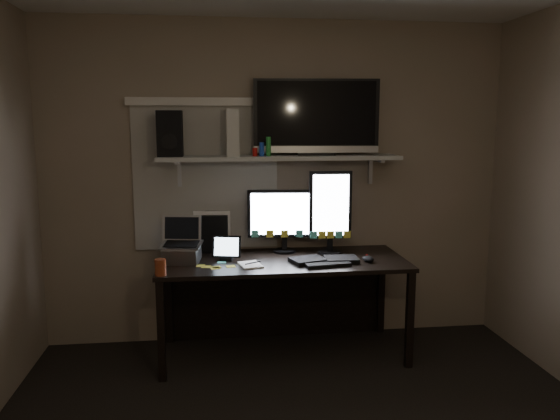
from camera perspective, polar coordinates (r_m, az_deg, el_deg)
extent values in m
plane|color=#726651|center=(4.29, -0.35, 2.79)|extent=(3.60, 0.00, 3.60)
cube|color=#AFA99D|center=(4.24, -7.74, 3.31)|extent=(1.10, 0.02, 1.10)
cube|color=black|center=(4.02, 0.28, -5.40)|extent=(1.80, 0.75, 0.03)
cube|color=black|center=(4.46, -0.31, -8.80)|extent=(1.80, 0.02, 0.70)
cube|color=black|center=(3.80, -12.31, -12.28)|extent=(0.05, 0.05, 0.70)
cube|color=black|center=(4.02, 13.40, -11.11)|extent=(0.05, 0.05, 0.70)
cube|color=black|center=(4.43, -11.54, -9.13)|extent=(0.05, 0.05, 0.70)
cube|color=black|center=(4.62, 10.48, -8.33)|extent=(0.05, 0.05, 0.70)
cube|color=#A3A49F|center=(4.10, -0.07, 5.51)|extent=(1.80, 0.35, 0.03)
cube|color=black|center=(4.20, 0.48, -1.09)|extent=(0.57, 0.11, 0.50)
cube|color=black|center=(4.16, 5.28, -0.19)|extent=(0.33, 0.07, 0.65)
cube|color=black|center=(3.96, 4.68, -5.21)|extent=(0.51, 0.26, 0.03)
ellipsoid|color=black|center=(4.01, 9.19, -5.05)|extent=(0.09, 0.13, 0.04)
cube|color=white|center=(3.86, -3.12, -5.74)|extent=(0.18, 0.22, 0.01)
cube|color=black|center=(3.99, -5.63, -3.96)|extent=(0.23, 0.13, 0.19)
cube|color=black|center=(4.26, -7.10, -2.29)|extent=(0.26, 0.14, 0.31)
cube|color=#A5A6AA|center=(3.96, -10.27, -3.19)|extent=(0.32, 0.27, 0.32)
cylinder|color=maroon|center=(3.69, -12.39, -5.86)|extent=(0.09, 0.09, 0.11)
cube|color=black|center=(4.16, 3.80, 9.63)|extent=(0.95, 0.25, 0.56)
cube|color=beige|center=(4.09, -5.01, 8.05)|extent=(0.09, 0.29, 0.34)
cube|color=black|center=(4.07, -11.42, 7.83)|extent=(0.18, 0.22, 0.33)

